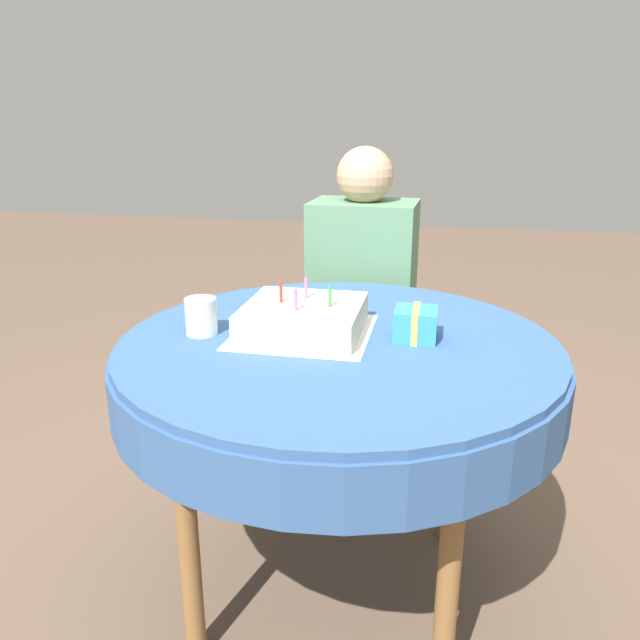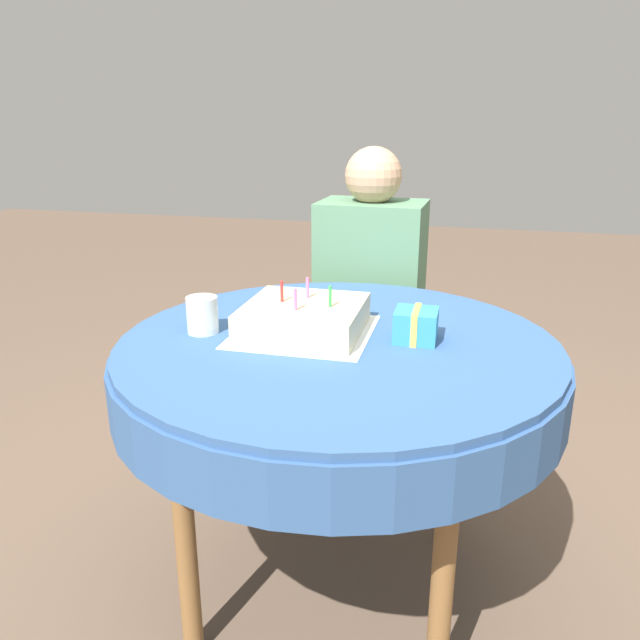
{
  "view_description": "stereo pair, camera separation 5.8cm",
  "coord_description": "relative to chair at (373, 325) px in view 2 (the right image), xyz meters",
  "views": [
    {
      "loc": [
        0.25,
        -1.42,
        1.29
      ],
      "look_at": [
        -0.05,
        0.01,
        0.8
      ],
      "focal_mm": 35.0,
      "sensor_mm": 36.0,
      "label": 1
    },
    {
      "loc": [
        0.31,
        -1.41,
        1.29
      ],
      "look_at": [
        -0.05,
        0.01,
        0.8
      ],
      "focal_mm": 35.0,
      "sensor_mm": 36.0,
      "label": 2
    }
  ],
  "objects": [
    {
      "name": "ground_plane",
      "position": [
        0.04,
        -0.82,
        -0.52
      ],
      "size": [
        12.0,
        12.0,
        0.0
      ],
      "primitive_type": "plane",
      "color": "brown"
    },
    {
      "name": "dining_table",
      "position": [
        0.04,
        -0.82,
        0.15
      ],
      "size": [
        1.1,
        1.1,
        0.75
      ],
      "color": "#335689",
      "rests_on": "ground_plane"
    },
    {
      "name": "chair",
      "position": [
        0.0,
        0.0,
        0.0
      ],
      "size": [
        0.38,
        0.38,
        0.96
      ],
      "rotation": [
        0.0,
        0.0,
        -0.04
      ],
      "color": "#A37A4C",
      "rests_on": "ground_plane"
    },
    {
      "name": "person",
      "position": [
        -0.0,
        -0.09,
        0.2
      ],
      "size": [
        0.38,
        0.36,
        1.18
      ],
      "rotation": [
        0.0,
        0.0,
        -0.04
      ],
      "color": "tan",
      "rests_on": "ground_plane"
    },
    {
      "name": "napkin",
      "position": [
        -0.06,
        -0.78,
        0.24
      ],
      "size": [
        0.34,
        0.34,
        0.0
      ],
      "color": "white",
      "rests_on": "dining_table"
    },
    {
      "name": "birthday_cake",
      "position": [
        -0.06,
        -0.78,
        0.28
      ],
      "size": [
        0.29,
        0.29,
        0.13
      ],
      "color": "beige",
      "rests_on": "dining_table"
    },
    {
      "name": "drinking_glass",
      "position": [
        -0.3,
        -0.85,
        0.28
      ],
      "size": [
        0.08,
        0.08,
        0.09
      ],
      "color": "silver",
      "rests_on": "dining_table"
    },
    {
      "name": "gift_box",
      "position": [
        0.23,
        -0.78,
        0.28
      ],
      "size": [
        0.1,
        0.11,
        0.08
      ],
      "color": "teal",
      "rests_on": "dining_table"
    }
  ]
}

